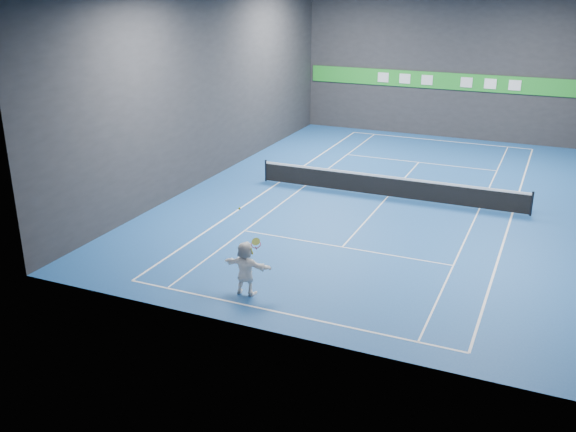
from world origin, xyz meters
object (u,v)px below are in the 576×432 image
at_px(tennis_net, 388,186).
at_px(tennis_racket, 255,245).
at_px(player, 246,268).
at_px(tennis_ball, 239,208).

relative_size(tennis_net, tennis_racket, 20.83).
distance_m(player, tennis_net, 11.30).
bearing_deg(player, tennis_net, -98.03).
distance_m(tennis_ball, tennis_racket, 1.24).
height_order(player, tennis_ball, tennis_ball).
height_order(tennis_ball, tennis_net, tennis_ball).
relative_size(player, tennis_racket, 2.96).
xyz_separation_m(tennis_net, tennis_racket, (-1.25, -11.14, 1.18)).
relative_size(player, tennis_ball, 24.44).
bearing_deg(tennis_racket, tennis_ball, 170.93).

